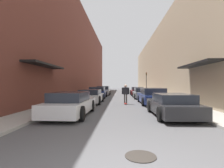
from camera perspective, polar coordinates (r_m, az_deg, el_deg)
name	(u,v)px	position (r m, az deg, el deg)	size (l,w,h in m)	color
ground	(120,97)	(22.92, 2.63, -4.14)	(110.32, 110.32, 0.00)	#515154
curb_strip_left	(92,94)	(28.29, -6.60, -3.25)	(1.80, 50.15, 0.12)	#A3A099
curb_strip_right	(149,94)	(28.28, 11.87, -3.25)	(1.80, 50.15, 0.12)	#A3A099
building_row_left	(74,54)	(29.26, -12.29, 9.53)	(4.90, 50.15, 13.02)	brown
building_row_right	(167,63)	(29.03, 17.56, 6.56)	(4.90, 50.15, 9.96)	tan
parked_car_left_0	(71,104)	(9.30, -13.25, -6.36)	(1.92, 4.60, 1.22)	silver
parked_car_left_1	(91,96)	(15.09, -7.00, -4.01)	(1.96, 4.29, 1.17)	silver
parked_car_left_2	(98,92)	(20.98, -4.70, -2.76)	(2.04, 4.72, 1.30)	navy
parked_car_left_3	(103,91)	(26.24, -2.89, -2.21)	(2.06, 4.03, 1.34)	silver
parked_car_right_0	(172,105)	(9.29, 18.97, -6.57)	(1.94, 4.27, 1.15)	#232326
parked_car_right_1	(152,96)	(14.67, 12.97, -3.94)	(2.02, 4.80, 1.31)	navy
parked_car_right_2	(142,93)	(20.38, 9.78, -2.98)	(2.01, 4.57, 1.22)	gray
parked_car_right_3	(137,91)	(25.86, 8.18, -2.35)	(1.92, 4.26, 1.22)	maroon
skateboarder	(126,92)	(14.17, 4.45, -2.68)	(0.61, 0.78, 1.59)	#B2231E
manhole_cover	(141,156)	(4.26, 9.32, -22.23)	(0.70, 0.70, 0.02)	#332D28
traffic_light	(146,81)	(28.37, 11.13, 1.13)	(0.16, 0.22, 3.39)	#2D2D2D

